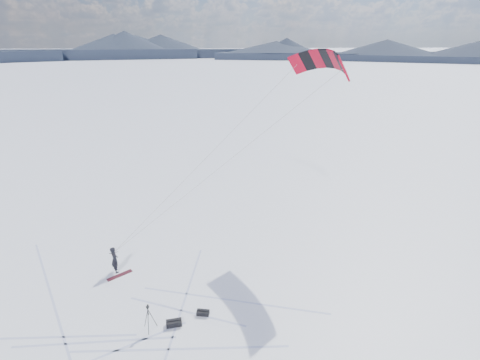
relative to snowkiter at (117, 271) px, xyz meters
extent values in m
plane|color=white|center=(1.45, -4.58, 0.00)|extent=(1800.00, 1800.00, 0.00)
cube|color=#212A3E|center=(200.97, 245.61, 2.98)|extent=(145.33, 128.71, 5.96)
cone|color=#212A3E|center=(200.97, 245.61, 5.96)|extent=(89.94, 89.94, 8.00)
cube|color=#212A3E|center=(118.36, 293.30, 2.98)|extent=(156.07, 96.69, 5.96)
cone|color=#212A3E|center=(118.36, 293.30, 5.96)|extent=(82.96, 82.96, 8.00)
cube|color=#212A3E|center=(25.36, 314.53, 2.98)|extent=(152.94, 56.08, 5.96)
cone|color=#212A3E|center=(25.36, 314.53, 5.96)|extent=(68.60, 68.60, 8.00)
cube|color=#212A3E|center=(-69.76, 307.40, 2.98)|extent=(156.25, 77.25, 5.96)
cone|color=#212A3E|center=(-69.76, 307.40, 5.96)|extent=(76.64, 76.64, 8.00)
cube|color=#A3ADD6|center=(-1.85, -6.28, 0.00)|extent=(3.52, 7.29, 0.01)
cube|color=#A3ADD6|center=(-0.15, -3.98, 0.00)|extent=(6.45, 7.79, 0.01)
cube|color=#A3ADD6|center=(1.55, -1.68, 0.00)|extent=(11.66, 3.07, 0.01)
cube|color=#A3ADD6|center=(4.95, -5.08, 0.00)|extent=(6.52, 4.83, 0.01)
cube|color=#A3ADD6|center=(6.65, -2.78, 0.00)|extent=(8.85, 4.87, 0.01)
imported|color=black|center=(0.00, 0.00, 0.00)|extent=(0.64, 0.76, 1.78)
cube|color=maroon|center=(0.26, -0.48, 0.02)|extent=(1.51, 1.05, 0.04)
cylinder|color=black|center=(2.57, -5.20, 0.63)|extent=(0.38, 0.17, 1.26)
cylinder|color=black|center=(2.25, -5.16, 0.63)|extent=(0.33, 0.27, 1.26)
cylinder|color=black|center=(2.37, -5.45, 0.63)|extent=(0.09, 0.40, 1.26)
cylinder|color=black|center=(2.39, -5.27, 1.08)|extent=(0.04, 0.04, 0.36)
cube|color=black|center=(2.39, -5.27, 1.32)|extent=(0.09, 0.09, 0.05)
cube|color=black|center=(2.39, -5.27, 1.41)|extent=(0.16, 0.13, 0.10)
cylinder|color=black|center=(2.39, -5.18, 1.41)|extent=(0.07, 0.10, 0.07)
cube|color=black|center=(3.60, -5.25, 0.15)|extent=(0.81, 0.41, 0.30)
cylinder|color=black|center=(3.60, -5.25, 0.32)|extent=(0.75, 0.11, 0.07)
cube|color=black|center=(5.12, -4.75, 0.12)|extent=(0.73, 0.50, 0.25)
cylinder|color=black|center=(5.12, -4.75, 0.26)|extent=(0.62, 0.26, 0.08)
cube|color=#AF051C|center=(14.74, 1.43, 12.07)|extent=(1.17, 1.12, 1.59)
cube|color=black|center=(14.87, 2.26, 12.32)|extent=(1.01, 1.16, 1.49)
cube|color=#AF051C|center=(14.86, 3.13, 12.48)|extent=(1.04, 1.16, 1.39)
cube|color=black|center=(14.69, 4.01, 12.53)|extent=(1.19, 1.16, 1.28)
cube|color=#AF051C|center=(14.39, 4.86, 12.48)|extent=(1.32, 1.12, 1.39)
cube|color=black|center=(13.96, 5.62, 12.32)|extent=(1.44, 1.04, 1.49)
cube|color=#AF051C|center=(13.42, 6.26, 12.07)|extent=(1.53, 0.93, 1.59)
cylinder|color=gray|center=(7.37, 0.72, 6.73)|extent=(14.75, 1.45, 10.69)
cylinder|color=gray|center=(6.71, 3.13, 6.73)|extent=(13.44, 6.28, 10.69)
cylinder|color=black|center=(0.00, 0.00, 1.39)|extent=(0.54, 0.17, 0.03)
camera|label=1|loc=(4.48, -19.47, 13.55)|focal=26.00mm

